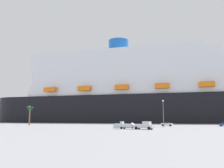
# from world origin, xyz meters

# --- Properties ---
(ground_plane) EXTENTS (600.00, 600.00, 0.00)m
(ground_plane) POSITION_xyz_m (0.00, 30.00, 0.00)
(ground_plane) COLOR gray
(cruise_ship) EXTENTS (241.50, 45.71, 66.20)m
(cruise_ship) POSITION_xyz_m (12.50, 74.06, 18.27)
(cruise_ship) COLOR black
(cruise_ship) RESTS_ON ground_plane
(pickup_truck) EXTENTS (5.90, 3.19, 2.20)m
(pickup_truck) POSITION_xyz_m (16.24, -13.30, 1.04)
(pickup_truck) COLOR silver
(pickup_truck) RESTS_ON ground_plane
(small_boat_on_trailer) EXTENTS (8.05, 3.21, 2.15)m
(small_boat_on_trailer) POSITION_xyz_m (10.66, -12.09, 0.96)
(small_boat_on_trailer) COLOR #595960
(small_boat_on_trailer) RESTS_ON ground_plane
(palm_tree) EXTENTS (3.19, 2.99, 8.36)m
(palm_tree) POSITION_xyz_m (-37.58, 9.10, 6.50)
(palm_tree) COLOR brown
(palm_tree) RESTS_ON ground_plane
(street_lamp) EXTENTS (0.56, 0.56, 9.09)m
(street_lamp) POSITION_xyz_m (20.25, 0.80, 5.82)
(street_lamp) COLOR slate
(street_lamp) RESTS_ON ground_plane
(parked_car_white_van) EXTENTS (4.62, 2.66, 1.58)m
(parked_car_white_van) POSITION_xyz_m (19.98, 16.61, 0.83)
(parked_car_white_van) COLOR white
(parked_car_white_van) RESTS_ON ground_plane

